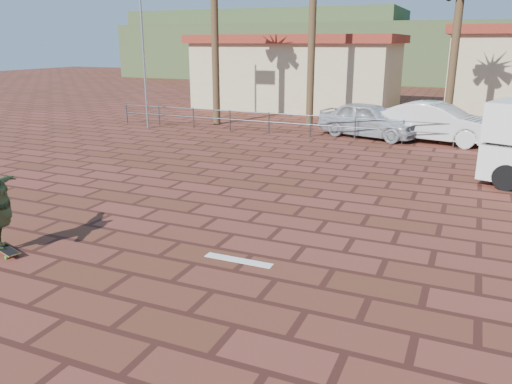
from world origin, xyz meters
TOP-DOWN VIEW (x-y plane):
  - ground at (0.00, 0.00)m, footprint 120.00×120.00m
  - paint_stripe at (0.70, -1.20)m, footprint 1.40×0.22m
  - guardrail at (0.00, 12.00)m, footprint 24.06×0.06m
  - flagpole at (-9.87, 11.00)m, footprint 1.30×0.10m
  - building_west at (-6.00, 22.00)m, footprint 12.60×7.60m
  - hill_front at (0.00, 50.00)m, footprint 70.00×18.00m
  - hill_back at (-22.00, 56.00)m, footprint 35.00×14.00m
  - longboard at (-3.83, -2.74)m, footprint 1.12×0.56m
  - car_silver at (0.39, 13.00)m, footprint 4.86×2.99m
  - car_white at (3.20, 13.00)m, footprint 5.28×2.79m

SIDE VIEW (x-z plane):
  - ground at x=0.00m, z-range 0.00..0.00m
  - paint_stripe at x=0.70m, z-range 0.00..0.01m
  - longboard at x=-3.83m, z-range 0.03..0.14m
  - guardrail at x=0.00m, z-range 0.18..1.18m
  - car_silver at x=0.39m, z-range 0.00..1.54m
  - car_white at x=3.20m, z-range 0.00..1.65m
  - building_west at x=-6.00m, z-range 0.03..4.53m
  - hill_front at x=0.00m, z-range 0.00..6.00m
  - hill_back at x=-22.00m, z-range 0.00..8.00m
  - flagpole at x=-9.87m, z-range 0.64..8.64m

